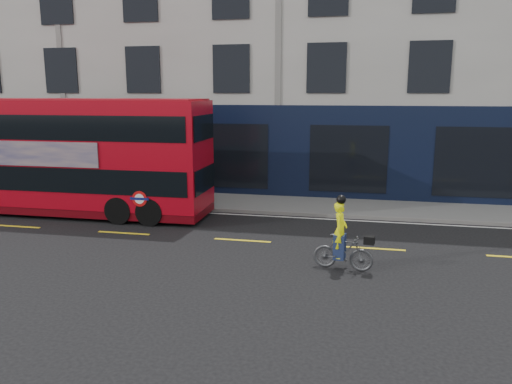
# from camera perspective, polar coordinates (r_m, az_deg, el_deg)

# --- Properties ---
(ground) EXTENTS (120.00, 120.00, 0.00)m
(ground) POSITION_cam_1_polar(r_m,az_deg,el_deg) (14.23, -2.97, -7.27)
(ground) COLOR black
(ground) RESTS_ON ground
(pavement) EXTENTS (60.00, 3.00, 0.12)m
(pavement) POSITION_cam_1_polar(r_m,az_deg,el_deg) (20.33, 1.71, -1.38)
(pavement) COLOR slate
(pavement) RESTS_ON ground
(kerb) EXTENTS (60.00, 0.12, 0.13)m
(kerb) POSITION_cam_1_polar(r_m,az_deg,el_deg) (18.89, 0.90, -2.34)
(kerb) COLOR slate
(kerb) RESTS_ON ground
(building_terrace) EXTENTS (50.00, 10.07, 15.00)m
(building_terrace) POSITION_cam_1_polar(r_m,az_deg,el_deg) (26.37, 4.42, 17.76)
(building_terrace) COLOR #BBB7B0
(building_terrace) RESTS_ON ground
(road_edge_line) EXTENTS (58.00, 0.10, 0.01)m
(road_edge_line) POSITION_cam_1_polar(r_m,az_deg,el_deg) (18.62, 0.73, -2.74)
(road_edge_line) COLOR silver
(road_edge_line) RESTS_ON ground
(lane_dashes) EXTENTS (58.00, 0.12, 0.01)m
(lane_dashes) POSITION_cam_1_polar(r_m,az_deg,el_deg) (15.61, -1.56, -5.54)
(lane_dashes) COLOR yellow
(lane_dashes) RESTS_ON ground
(bus) EXTENTS (10.71, 2.52, 4.31)m
(bus) POSITION_cam_1_polar(r_m,az_deg,el_deg) (19.92, -20.63, 3.91)
(bus) COLOR #A90614
(bus) RESTS_ON ground
(cyclist) EXTENTS (1.60, 0.66, 1.98)m
(cyclist) POSITION_cam_1_polar(r_m,az_deg,el_deg) (13.15, 9.84, -5.98)
(cyclist) COLOR #46484B
(cyclist) RESTS_ON ground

